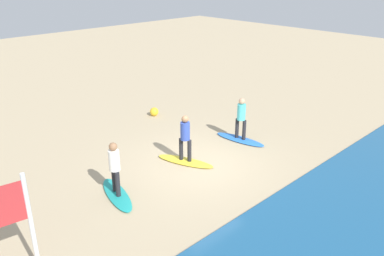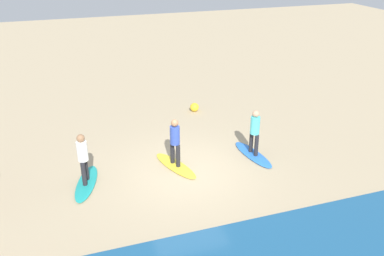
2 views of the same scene
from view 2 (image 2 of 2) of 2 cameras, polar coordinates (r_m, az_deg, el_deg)
ground_plane at (r=13.33m, az=-0.98°, el=-6.17°), size 60.00×60.00×0.00m
surfboard_blue at (r=14.39m, az=8.61°, el=-3.72°), size 0.85×2.16×0.09m
surfer_blue at (r=13.94m, az=8.87°, el=-0.15°), size 0.32×0.46×1.64m
surfboard_yellow at (r=13.58m, az=-2.35°, el=-5.32°), size 1.24×2.17×0.09m
surfer_yellow at (r=13.11m, az=-2.43°, el=-1.58°), size 0.32×0.44×1.64m
surfboard_teal at (r=13.08m, az=-14.68°, el=-7.54°), size 1.12×2.17×0.09m
surfer_teal at (r=12.58m, az=-15.17°, el=-3.73°), size 0.32×0.45×1.64m
beach_ball at (r=17.80m, az=0.36°, el=2.96°), size 0.39×0.39×0.39m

